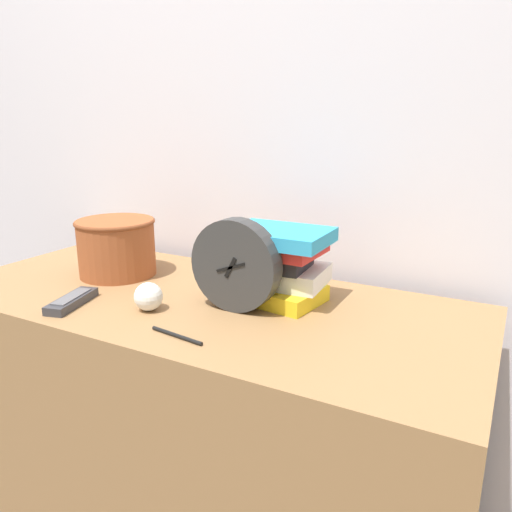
# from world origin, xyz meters

# --- Properties ---
(wall_back) EXTENTS (6.00, 0.04, 2.40)m
(wall_back) POSITION_xyz_m (0.00, 0.65, 1.20)
(wall_back) COLOR silver
(wall_back) RESTS_ON ground_plane
(desk) EXTENTS (1.34, 0.58, 0.74)m
(desk) POSITION_xyz_m (0.00, 0.29, 0.37)
(desk) COLOR olive
(desk) RESTS_ON ground_plane
(desk_clock) EXTENTS (0.21, 0.05, 0.21)m
(desk_clock) POSITION_xyz_m (0.12, 0.27, 0.85)
(desk_clock) COLOR #333333
(desk_clock) RESTS_ON desk
(book_stack) EXTENTS (0.26, 0.20, 0.18)m
(book_stack) POSITION_xyz_m (0.17, 0.38, 0.83)
(book_stack) COLOR yellow
(book_stack) RESTS_ON desk
(basket) EXTENTS (0.22, 0.22, 0.16)m
(basket) POSITION_xyz_m (-0.31, 0.34, 0.82)
(basket) COLOR #994C28
(basket) RESTS_ON desk
(tv_remote) EXTENTS (0.09, 0.16, 0.02)m
(tv_remote) POSITION_xyz_m (-0.23, 0.11, 0.75)
(tv_remote) COLOR #333338
(tv_remote) RESTS_ON desk
(crumpled_paper_ball) EXTENTS (0.07, 0.07, 0.07)m
(crumpled_paper_ball) POSITION_xyz_m (-0.05, 0.17, 0.77)
(crumpled_paper_ball) COLOR white
(crumpled_paper_ball) RESTS_ON desk
(pen) EXTENTS (0.13, 0.03, 0.01)m
(pen) POSITION_xyz_m (0.09, 0.08, 0.74)
(pen) COLOR black
(pen) RESTS_ON desk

